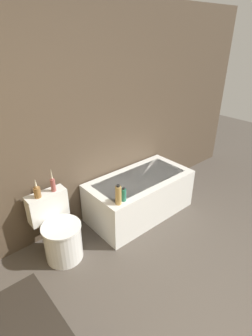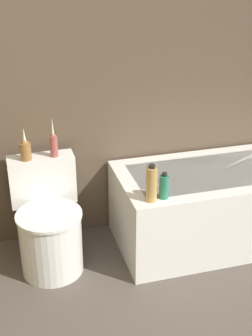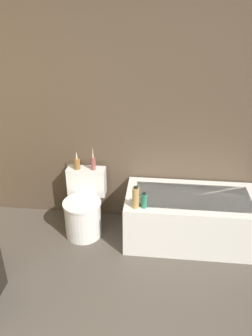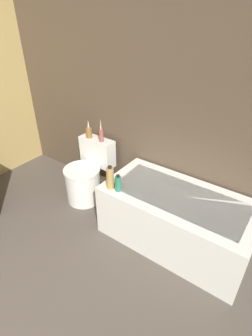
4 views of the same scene
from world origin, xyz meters
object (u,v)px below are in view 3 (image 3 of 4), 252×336
at_px(shampoo_bottle_tall, 136,198).
at_px(toilet, 84,209).
at_px(shampoo_bottle_short, 144,201).
at_px(vase_silver, 93,162).
at_px(bathtub, 190,218).
at_px(vase_gold, 77,163).

bearing_deg(shampoo_bottle_tall, toilet, 154.51).
xyz_separation_m(shampoo_bottle_tall, shampoo_bottle_short, (0.08, 0.01, -0.03)).
bearing_deg(toilet, vase_silver, 64.67).
xyz_separation_m(bathtub, shampoo_bottle_short, (-0.50, -0.26, 0.35)).
height_order(bathtub, vase_silver, vase_silver).
distance_m(toilet, shampoo_bottle_tall, 0.76).
distance_m(vase_silver, shampoo_bottle_tall, 0.71).
bearing_deg(vase_gold, shampoo_bottle_tall, -34.39).
bearing_deg(bathtub, vase_silver, 168.95).
relative_size(toilet, shampoo_bottle_tall, 2.93).
xyz_separation_m(toilet, vase_gold, (-0.09, 0.19, 0.48)).
bearing_deg(bathtub, toilet, 179.03).
height_order(vase_gold, shampoo_bottle_short, vase_gold).
distance_m(vase_silver, shampoo_bottle_short, 0.78).
relative_size(bathtub, vase_gold, 6.39).
bearing_deg(shampoo_bottle_tall, bathtub, 24.76).
height_order(toilet, shampoo_bottle_short, shampoo_bottle_short).
height_order(vase_gold, vase_silver, vase_silver).
bearing_deg(shampoo_bottle_short, bathtub, 27.38).
bearing_deg(bathtub, vase_gold, 170.74).
relative_size(bathtub, shampoo_bottle_short, 8.21).
xyz_separation_m(vase_gold, shampoo_bottle_short, (0.78, -0.46, -0.14)).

